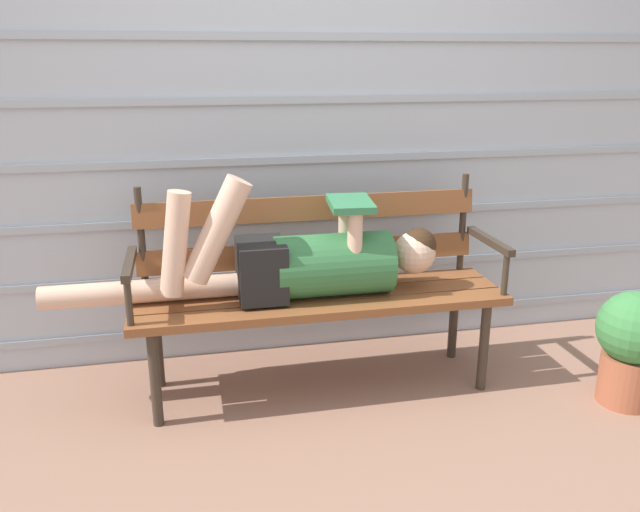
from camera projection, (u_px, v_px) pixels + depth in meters
name	position (u px, v px, depth m)	size (l,w,h in m)	color
ground_plane	(328.00, 405.00, 2.78)	(12.00, 12.00, 0.00)	#936B56
house_siding	(298.00, 99.00, 3.01)	(5.18, 0.08, 2.53)	#B2BCC6
park_bench	(317.00, 279.00, 2.84)	(1.63, 0.45, 0.93)	brown
reclining_person	(301.00, 261.00, 2.73)	(1.70, 0.27, 0.56)	#33703D
potted_plant	(633.00, 342.00, 2.73)	(0.32, 0.32, 0.51)	#AD5B3D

